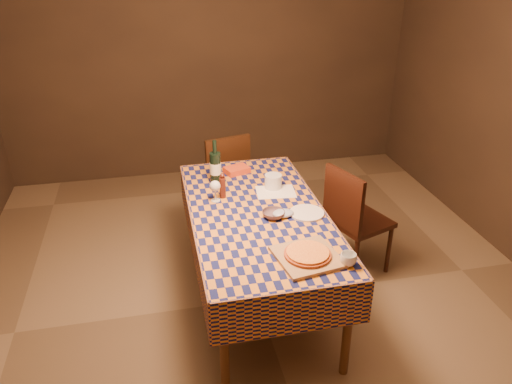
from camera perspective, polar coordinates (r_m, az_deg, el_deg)
room at (r=3.26m, az=0.19°, el=6.68°), size 5.00×5.10×2.70m
dining_table at (r=3.54m, az=0.17°, el=-3.34°), size 0.94×1.84×0.77m
cutting_board at (r=3.02m, az=5.90°, el=-7.39°), size 0.41×0.41×0.02m
pizza at (r=3.01m, az=5.92°, el=-7.00°), size 0.35×0.35×0.03m
pepper_mill at (r=3.67m, az=-3.85°, el=0.66°), size 0.06×0.06×0.20m
bowl at (r=3.43m, az=2.01°, el=-2.56°), size 0.18×0.18×0.05m
wine_glass at (r=3.61m, az=-4.70°, el=0.60°), size 0.08×0.08×0.16m
wine_bottle at (r=3.88m, az=-4.66°, el=2.83°), size 0.09×0.09×0.35m
deli_tub at (r=3.82m, az=1.98°, el=1.21°), size 0.14×0.14×0.11m
takeout_container at (r=4.09m, az=-2.21°, el=2.54°), size 0.22×0.19×0.05m
white_plate at (r=3.49m, az=5.82°, el=-2.40°), size 0.31×0.31×0.01m
tumbler at (r=2.99m, az=10.51°, el=-7.58°), size 0.12×0.12×0.08m
flour_patch at (r=3.78m, az=2.26°, el=0.02°), size 0.31×0.25×0.00m
flour_bag at (r=3.45m, az=3.12°, el=-2.44°), size 0.18×0.16×0.04m
chair_far at (r=4.65m, az=-3.69°, el=1.98°), size 0.51×0.51×0.93m
chair_right at (r=4.02m, az=10.99°, el=-2.72°), size 0.54×0.54×0.93m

